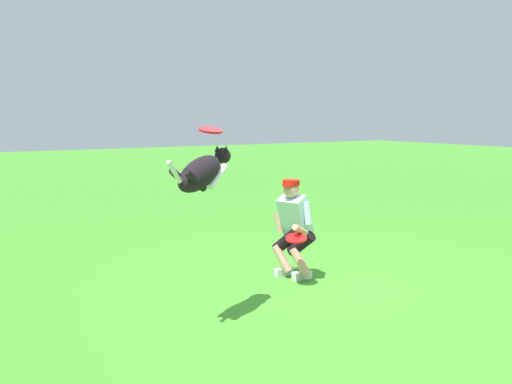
{
  "coord_description": "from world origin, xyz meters",
  "views": [
    {
      "loc": [
        4.15,
        5.01,
        2.1
      ],
      "look_at": [
        0.88,
        -0.29,
        1.24
      ],
      "focal_mm": 38.53,
      "sensor_mm": 36.0,
      "label": 1
    }
  ],
  "objects_px": {
    "dog": "(202,172)",
    "frisbee_flying": "(211,130)",
    "frisbee_held": "(296,238)",
    "person": "(293,225)"
  },
  "relations": [
    {
      "from": "person",
      "to": "frisbee_held",
      "type": "bearing_deg",
      "value": 38.35
    },
    {
      "from": "dog",
      "to": "frisbee_held",
      "type": "xyz_separation_m",
      "value": [
        -1.5,
        -0.47,
        -0.94
      ]
    },
    {
      "from": "dog",
      "to": "frisbee_flying",
      "type": "xyz_separation_m",
      "value": [
        -0.18,
        -0.15,
        0.41
      ]
    },
    {
      "from": "person",
      "to": "frisbee_held",
      "type": "height_order",
      "value": "person"
    },
    {
      "from": "frisbee_held",
      "to": "dog",
      "type": "bearing_deg",
      "value": 17.46
    },
    {
      "from": "frisbee_flying",
      "to": "frisbee_held",
      "type": "relative_size",
      "value": 0.94
    },
    {
      "from": "person",
      "to": "dog",
      "type": "distance_m",
      "value": 2.06
    },
    {
      "from": "person",
      "to": "frisbee_flying",
      "type": "relative_size",
      "value": 5.23
    },
    {
      "from": "frisbee_flying",
      "to": "dog",
      "type": "bearing_deg",
      "value": 41.22
    },
    {
      "from": "person",
      "to": "frisbee_flying",
      "type": "xyz_separation_m",
      "value": [
        1.52,
        0.65,
        1.26
      ]
    }
  ]
}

